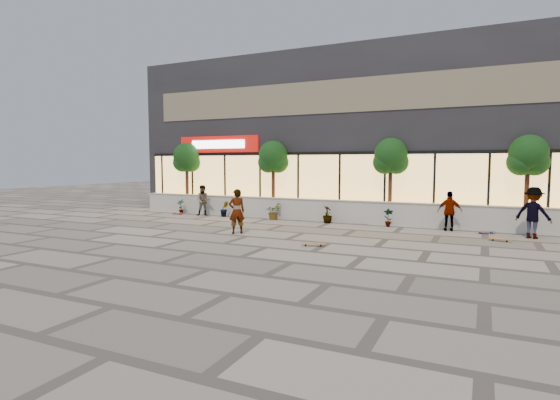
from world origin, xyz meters
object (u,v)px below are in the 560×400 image
at_px(skater_right_near, 450,211).
at_px(skateboard_left, 177,213).
at_px(skater_center, 237,211).
at_px(skateboard_right_near, 500,239).
at_px(skater_left, 203,200).
at_px(skater_right_far, 533,213).
at_px(tree_west, 187,159).
at_px(tree_mideast, 391,158).
at_px(tree_midwest, 273,159).
at_px(skateboard_right_far, 486,232).
at_px(skateboard_center, 313,244).
at_px(tree_east, 528,158).

distance_m(skater_right_near, skateboard_left, 13.77).
relative_size(skater_center, skateboard_left, 2.48).
bearing_deg(skateboard_right_near, skater_left, -177.94).
xyz_separation_m(skater_right_far, skateboard_left, (-16.66, 0.46, -0.88)).
height_order(tree_west, tree_mideast, same).
xyz_separation_m(tree_west, skateboard_right_near, (16.00, -3.15, -2.91)).
height_order(skater_right_near, skater_right_far, skater_right_far).
relative_size(tree_midwest, tree_mideast, 1.00).
bearing_deg(skateboard_right_far, skateboard_left, 152.65).
height_order(tree_west, skater_center, tree_west).
relative_size(skater_right_far, skateboard_right_near, 2.53).
distance_m(skateboard_right_near, skateboard_right_far, 1.70).
height_order(skater_left, skateboard_left, skater_left).
relative_size(skater_left, skater_right_near, 0.99).
distance_m(tree_mideast, skater_right_near, 3.73).
bearing_deg(skater_right_far, skateboard_center, 57.97).
height_order(tree_midwest, skateboard_left, tree_midwest).
relative_size(tree_mideast, skateboard_right_near, 5.22).
height_order(tree_midwest, skateboard_center, tree_midwest).
bearing_deg(skater_center, tree_west, -82.82).
relative_size(skater_center, skateboard_center, 2.11).
distance_m(skater_left, skater_right_near, 12.09).
bearing_deg(skater_center, skater_right_far, 157.01).
bearing_deg(skater_left, tree_east, -21.47).
bearing_deg(skater_right_far, skateboard_left, 20.64).
bearing_deg(skateboard_left, tree_west, 109.45).
bearing_deg(skater_right_far, skater_center, 41.76).
height_order(tree_east, skateboard_center, tree_east).
bearing_deg(tree_midwest, skater_right_far, -9.58).
bearing_deg(skateboard_right_near, skater_right_near, 145.18).
bearing_deg(skater_left, skater_right_far, -28.96).
distance_m(tree_east, skateboard_left, 16.88).
bearing_deg(tree_east, skater_right_far, -87.05).
distance_m(tree_mideast, tree_east, 5.50).
bearing_deg(skateboard_right_near, skater_center, -155.70).
bearing_deg(skateboard_right_far, skater_right_far, -43.91).
height_order(skater_left, skateboard_right_near, skater_left).
height_order(skater_right_near, skateboard_left, skater_right_near).
relative_size(skater_center, skater_right_near, 1.08).
relative_size(skater_center, skateboard_right_far, 2.49).
bearing_deg(skateboard_right_far, skater_left, 152.22).
distance_m(skateboard_left, skateboard_right_far, 15.12).
relative_size(skater_left, skater_right_far, 0.85).
xyz_separation_m(tree_west, skateboard_left, (0.44, -1.50, -2.92)).
relative_size(tree_west, skateboard_left, 5.52).
xyz_separation_m(tree_mideast, tree_east, (5.50, 0.00, 0.00)).
bearing_deg(skateboard_right_far, skater_center, 177.74).
relative_size(tree_east, skater_right_far, 2.07).
xyz_separation_m(tree_west, skater_center, (6.68, -5.66, -2.10)).
distance_m(tree_midwest, skater_right_far, 11.94).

